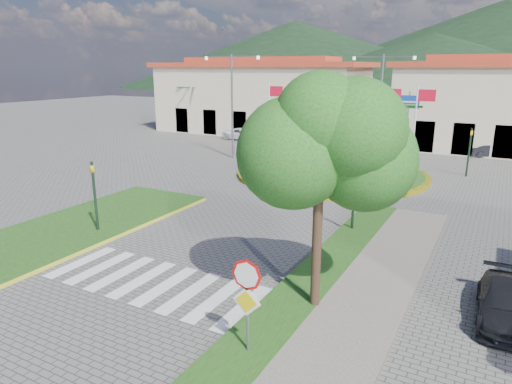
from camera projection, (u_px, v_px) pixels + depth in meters
The scene contains 23 objects.
ground at pixel (50, 342), 12.07m from camera, with size 160.00×160.00×0.00m, color #64615E.
sidewalk_right at pixel (288, 366), 10.97m from camera, with size 4.00×28.00×0.15m, color gray.
verge_right at pixel (245, 351), 11.52m from camera, with size 1.60×28.00×0.18m, color #194012.
median_left at pixel (69, 230), 20.13m from camera, with size 5.00×14.00×0.18m, color #194012.
crosswalk at pixel (152, 282), 15.45m from camera, with size 8.00×3.00×0.01m, color silver.
roundabout_island at pixel (331, 173), 30.64m from camera, with size 12.70×12.70×6.00m.
stop_sign at pixel (247, 292), 10.99m from camera, with size 0.80×0.11×2.65m.
deciduous_tree at pixel (321, 138), 12.39m from camera, with size 3.60×3.60×6.80m.
traffic_light_left at pixel (94, 191), 19.46m from camera, with size 0.15×0.18×3.20m.
traffic_light_right at pixel (354, 189), 19.64m from camera, with size 0.15×0.18×3.20m.
traffic_light_far at pixel (470, 147), 29.87m from camera, with size 0.18×0.15×3.20m.
direction_sign_west at pixel (347, 110), 38.27m from camera, with size 1.60×0.14×5.20m.
direction_sign_east at pixel (408, 113), 35.96m from camera, with size 1.60×0.14×5.20m.
street_lamp_centre at pixel (380, 100), 35.81m from camera, with size 4.80×0.16×8.00m.
street_lamp_west at pixel (232, 101), 35.35m from camera, with size 4.80×0.16×8.00m.
building_left at pixel (260, 97), 49.67m from camera, with size 23.32×9.54×8.05m.
building_right at pixel (510, 105), 38.58m from camera, with size 19.08×9.54×8.05m.
hill_far_west at pixel (296, 55), 153.07m from camera, with size 140.00×140.00×22.00m, color black.
hill_near_back at pixel (431, 63), 124.61m from camera, with size 110.00×110.00×16.00m, color black.
white_van at pixel (243, 134), 45.43m from camera, with size 1.88×4.08×1.13m, color white.
car_dark_a at pixel (308, 144), 39.62m from camera, with size 1.40×3.48×1.19m, color black.
car_dark_b at pixel (493, 151), 36.52m from camera, with size 1.11×3.19×1.05m, color black.
car_side_right at pixel (506, 303), 12.99m from camera, with size 1.49×3.66×1.06m, color black.
Camera 1 is at (9.86, -6.68, 7.03)m, focal length 32.00 mm.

